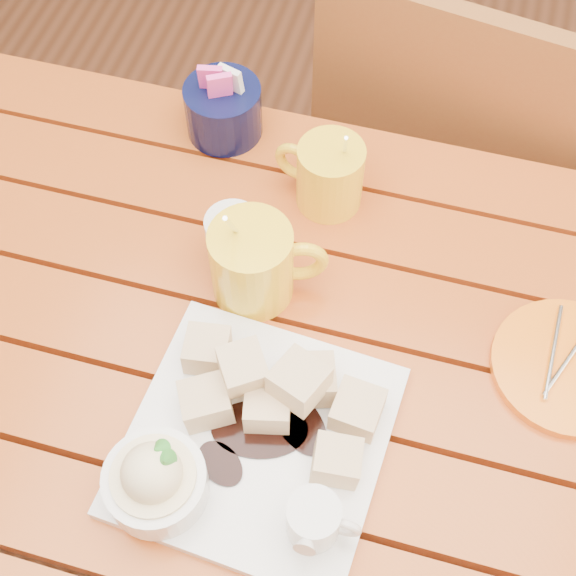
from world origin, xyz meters
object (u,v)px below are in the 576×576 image
(orange_saucer, at_px, (568,367))
(coffee_mug_left, at_px, (328,174))
(dessert_plate, at_px, (236,446))
(table, at_px, (259,395))
(coffee_mug_right, at_px, (255,263))
(chair_far, at_px, (448,158))

(orange_saucer, bearing_deg, coffee_mug_left, 152.73)
(dessert_plate, height_order, coffee_mug_left, coffee_mug_left)
(table, distance_m, dessert_plate, 0.19)
(table, xyz_separation_m, coffee_mug_right, (-0.03, 0.09, 0.17))
(chair_far, bearing_deg, table, 82.98)
(coffee_mug_right, xyz_separation_m, chair_far, (0.20, 0.49, -0.30))
(coffee_mug_left, xyz_separation_m, orange_saucer, (0.34, -0.17, -0.04))
(coffee_mug_right, bearing_deg, chair_far, 49.26)
(dessert_plate, bearing_deg, table, 96.70)
(dessert_plate, relative_size, coffee_mug_right, 1.76)
(table, xyz_separation_m, dessert_plate, (0.01, -0.12, 0.14))
(coffee_mug_right, relative_size, chair_far, 0.18)
(coffee_mug_right, relative_size, orange_saucer, 0.94)
(coffee_mug_right, bearing_deg, dessert_plate, -97.22)
(coffee_mug_right, bearing_deg, table, -91.43)
(table, distance_m, chair_far, 0.63)
(dessert_plate, bearing_deg, orange_saucer, 30.85)
(table, relative_size, orange_saucer, 6.68)
(table, bearing_deg, coffee_mug_left, 85.12)
(dessert_plate, xyz_separation_m, coffee_mug_left, (0.01, 0.38, 0.02))
(coffee_mug_left, height_order, orange_saucer, coffee_mug_left)
(coffee_mug_right, distance_m, chair_far, 0.61)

